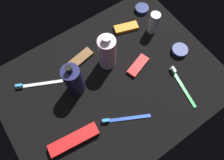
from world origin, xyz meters
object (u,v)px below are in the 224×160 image
lotion_bottle (74,80)px  cream_tin_left (179,50)px  toothbrush_blue (123,119)px  deodorant_stick (153,23)px  toothbrush_green (181,84)px  cream_tin_right (142,9)px  snack_bar_brown (81,58)px  snack_bar_orange (126,28)px  toothbrush_white (37,84)px  toothpaste_box_red (74,140)px  bodywash_bottle (107,52)px  snack_bar_red (137,65)px

lotion_bottle → cream_tin_left: 45.29cm
toothbrush_blue → deodorant_stick: bearing=36.7°
toothbrush_green → cream_tin_right: (10.15, 38.14, 0.32)cm
snack_bar_brown → cream_tin_right: (36.33, 6.16, 0.18)cm
toothbrush_green → snack_bar_orange: (-1.92, 33.88, 0.14)cm
toothbrush_green → toothbrush_white: (-46.43, 32.10, 0.00)cm
toothpaste_box_red → cream_tin_left: toothpaste_box_red is taller
bodywash_bottle → cream_tin_right: 32.27cm
toothbrush_white → snack_bar_orange: bearing=2.3°
bodywash_bottle → cream_tin_left: (27.58, -12.86, -7.02)cm
toothbrush_white → toothbrush_green: bearing=-34.7°
cream_tin_right → toothpaste_box_red: bearing=-149.3°
toothbrush_white → snack_bar_brown: 20.24cm
toothbrush_green → lotion_bottle: bearing=147.2°
toothbrush_white → cream_tin_left: bearing=-20.1°
toothbrush_blue → cream_tin_right: toothbrush_blue is taller
snack_bar_orange → toothbrush_blue: bearing=-109.1°
snack_bar_orange → cream_tin_right: 12.80cm
snack_bar_red → cream_tin_right: 28.96cm
lotion_bottle → toothbrush_blue: lotion_bottle is taller
toothbrush_blue → cream_tin_right: (36.72, 36.27, 0.32)cm
lotion_bottle → toothbrush_blue: 22.69cm
lotion_bottle → cream_tin_right: 47.68cm
deodorant_stick → toothpaste_box_red: deodorant_stick is taller
toothpaste_box_red → snack_bar_brown: toothpaste_box_red is taller
toothbrush_blue → toothpaste_box_red: bearing=169.0°
toothbrush_white → snack_bar_red: toothbrush_white is taller
snack_bar_brown → deodorant_stick: bearing=-19.1°
lotion_bottle → cream_tin_right: (44.36, 16.12, -6.77)cm
deodorant_stick → toothpaste_box_red: size_ratio=0.58×
toothbrush_green → deodorant_stick: bearing=75.8°
snack_bar_brown → cream_tin_left: cream_tin_left is taller
lotion_bottle → snack_bar_red: bearing=-12.5°
deodorant_stick → snack_bar_red: bearing=-146.9°
snack_bar_red → toothbrush_blue: bearing=-158.1°
lotion_bottle → snack_bar_orange: (32.29, 11.85, -6.95)cm
toothpaste_box_red → bodywash_bottle: bearing=42.7°
bodywash_bottle → toothbrush_blue: size_ratio=1.08×
toothpaste_box_red → deodorant_stick: bearing=29.5°
toothbrush_white → cream_tin_left: (55.80, -20.44, 0.46)cm
lotion_bottle → deodorant_stick: bearing=6.5°
bodywash_bottle → deodorant_stick: 25.23cm
snack_bar_brown → snack_bar_orange: same height
lotion_bottle → toothbrush_white: (-12.21, 10.07, -7.09)cm
deodorant_stick → toothbrush_blue: bearing=-143.3°
toothpaste_box_red → toothbrush_green: bearing=0.3°
deodorant_stick → lotion_bottle: bearing=-173.5°
deodorant_stick → toothbrush_green: size_ratio=0.57×
toothpaste_box_red → snack_bar_red: toothpaste_box_red is taller
toothpaste_box_red → snack_bar_orange: 51.60cm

